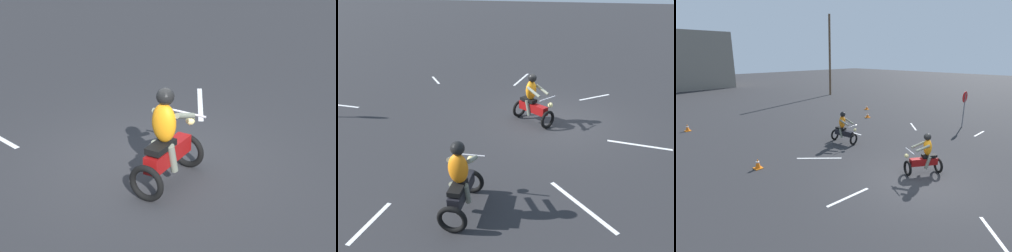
# 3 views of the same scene
# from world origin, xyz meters

# --- Properties ---
(ground_plane) EXTENTS (120.00, 120.00, 0.00)m
(ground_plane) POSITION_xyz_m (0.00, 0.00, 0.00)
(ground_plane) COLOR #28282B
(motorcycle_rider_foreground) EXTENTS (1.50, 1.26, 1.66)m
(motorcycle_rider_foreground) POSITION_xyz_m (0.77, 0.19, 0.73)
(motorcycle_rider_foreground) COLOR black
(motorcycle_rider_foreground) RESTS_ON ground
(motorcycle_rider_background) EXTENTS (0.77, 1.54, 1.66)m
(motorcycle_rider_background) POSITION_xyz_m (1.22, 5.16, 0.73)
(motorcycle_rider_background) COLOR black
(motorcycle_rider_background) RESTS_ON ground
(stop_sign) EXTENTS (0.70, 0.07, 2.30)m
(stop_sign) POSITION_xyz_m (8.88, 2.02, 1.63)
(stop_sign) COLOR slate
(stop_sign) RESTS_ON ground
(traffic_cone_near_left) EXTENTS (0.32, 0.32, 0.42)m
(traffic_cone_near_left) POSITION_xyz_m (-4.16, 13.32, 0.20)
(traffic_cone_near_left) COLOR orange
(traffic_cone_near_left) RESTS_ON ground
(traffic_cone_near_right) EXTENTS (0.32, 0.32, 0.43)m
(traffic_cone_near_right) POSITION_xyz_m (-3.65, 5.20, 0.21)
(traffic_cone_near_right) COLOR orange
(traffic_cone_near_right) RESTS_ON ground
(traffic_cone_mid_center) EXTENTS (0.32, 0.32, 0.33)m
(traffic_cone_mid_center) POSITION_xyz_m (8.70, 10.00, 0.16)
(traffic_cone_mid_center) COLOR orange
(traffic_cone_mid_center) RESTS_ON ground
(traffic_cone_mid_left) EXTENTS (0.32, 0.32, 0.33)m
(traffic_cone_mid_left) POSITION_xyz_m (6.49, 8.00, 0.16)
(traffic_cone_mid_left) COLOR orange
(traffic_cone_mid_left) RESTS_ON ground
(lane_stripe_e) EXTENTS (1.49, 0.10, 0.01)m
(lane_stripe_e) POSITION_xyz_m (8.05, 0.64, 0.00)
(lane_stripe_e) COLOR silver
(lane_stripe_e) RESTS_ON ground
(lane_stripe_ne) EXTENTS (1.39, 1.28, 0.01)m
(lane_stripe_ne) POSITION_xyz_m (6.67, 4.23, 0.00)
(lane_stripe_ne) COLOR silver
(lane_stripe_ne) RESTS_ON ground
(lane_stripe_n) EXTENTS (0.13, 1.28, 0.01)m
(lane_stripe_n) POSITION_xyz_m (2.86, 5.97, 0.00)
(lane_stripe_n) COLOR silver
(lane_stripe_n) RESTS_ON ground
(lane_stripe_nw) EXTENTS (1.53, 1.45, 0.01)m
(lane_stripe_nw) POSITION_xyz_m (-1.15, 4.30, 0.00)
(lane_stripe_nw) COLOR silver
(lane_stripe_nw) RESTS_ON ground
(lane_stripe_w) EXTENTS (1.79, 0.22, 0.01)m
(lane_stripe_w) POSITION_xyz_m (-2.58, 1.01, 0.00)
(lane_stripe_w) COLOR silver
(lane_stripe_w) RESTS_ON ground
(lane_stripe_sw) EXTENTS (1.19, 1.10, 0.01)m
(lane_stripe_sw) POSITION_xyz_m (-1.19, -2.94, 0.00)
(lane_stripe_sw) COLOR silver
(lane_stripe_sw) RESTS_ON ground
(utility_pole_near) EXTENTS (0.24, 0.24, 8.81)m
(utility_pole_near) POSITION_xyz_m (12.16, 18.65, 4.40)
(utility_pole_near) COLOR brown
(utility_pole_near) RESTS_ON ground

